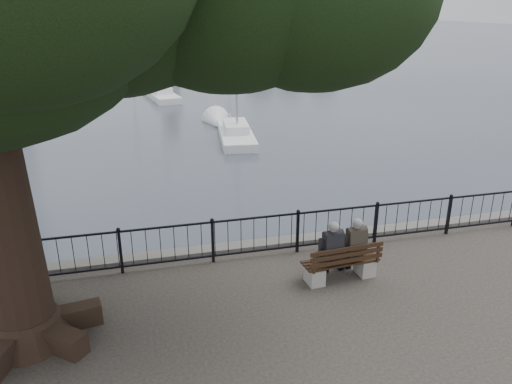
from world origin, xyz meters
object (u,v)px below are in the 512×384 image
object	(u,v)px
person_left	(329,252)
person_right	(352,249)
bench	(341,267)
lion_monument	(167,47)

from	to	relation	value
person_left	person_right	xyz separation A→B (m)	(0.54, 0.04, 0.00)
person_left	bench	bearing A→B (deg)	-16.08
person_left	person_right	bearing A→B (deg)	4.47
lion_monument	bench	bearing A→B (deg)	-90.59
person_right	bench	bearing A→B (deg)	-157.10
person_left	person_right	size ratio (longest dim) A/B	1.00
bench	person_right	world-z (taller)	person_right
bench	lion_monument	xyz separation A→B (m)	(0.51, 48.87, 0.81)
bench	person_left	world-z (taller)	person_left
bench	person_left	size ratio (longest dim) A/B	1.22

